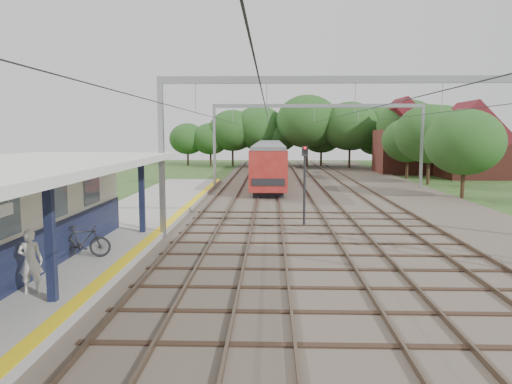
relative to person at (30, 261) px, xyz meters
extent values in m
cube|color=#473D33|center=(10.75, 23.38, -1.17)|extent=(18.00, 90.00, 0.10)
cube|color=gray|center=(-0.75, 7.38, -1.05)|extent=(5.00, 52.00, 0.35)
cube|color=yellow|center=(1.50, 7.38, -0.87)|extent=(0.45, 52.00, 0.01)
cube|color=black|center=(-0.53, 0.38, -0.17)|extent=(0.06, 18.00, 1.40)
cube|color=slate|center=(-0.52, 0.38, 1.33)|extent=(0.05, 16.00, 1.30)
cube|color=black|center=(0.85, -0.62, 0.73)|extent=(0.22, 0.22, 3.20)
cube|color=black|center=(0.85, 8.38, 0.73)|extent=(0.22, 0.22, 3.20)
cube|color=white|center=(0.75, -2.62, 1.78)|extent=(0.06, 0.85, 0.26)
cube|color=brown|center=(2.54, 23.38, -1.05)|extent=(0.07, 88.00, 0.15)
cube|color=brown|center=(3.97, 23.38, -1.05)|extent=(0.07, 88.00, 0.15)
cube|color=brown|center=(5.54, 23.38, -1.05)|extent=(0.07, 88.00, 0.15)
cube|color=brown|center=(6.97, 23.38, -1.05)|extent=(0.07, 88.00, 0.15)
cube|color=brown|center=(9.24, 23.38, -1.05)|extent=(0.07, 88.00, 0.15)
cube|color=brown|center=(10.67, 23.38, -1.05)|extent=(0.07, 88.00, 0.15)
cube|color=brown|center=(12.84, 23.38, -1.05)|extent=(0.07, 88.00, 0.15)
cube|color=brown|center=(14.27, 23.38, -1.05)|extent=(0.07, 88.00, 0.15)
cube|color=gray|center=(1.75, 8.38, 2.28)|extent=(0.22, 0.22, 7.00)
cube|color=gray|center=(10.25, 8.38, 5.63)|extent=(17.00, 0.20, 0.30)
cube|color=gray|center=(1.75, 28.38, 2.28)|extent=(0.22, 0.22, 7.00)
cube|color=gray|center=(18.75, 28.38, 2.28)|extent=(0.22, 0.22, 7.00)
cube|color=gray|center=(10.25, 28.38, 5.63)|extent=(17.00, 0.20, 0.30)
cylinder|color=black|center=(3.25, 23.38, 4.28)|extent=(0.02, 88.00, 0.02)
cylinder|color=black|center=(6.25, 23.38, 4.28)|extent=(0.02, 88.00, 0.02)
cylinder|color=black|center=(9.95, 23.38, 4.28)|extent=(0.02, 88.00, 0.02)
cylinder|color=black|center=(13.55, 23.38, 4.28)|extent=(0.02, 88.00, 0.02)
cylinder|color=#382619|center=(-3.25, 54.38, 0.22)|extent=(0.28, 0.28, 2.88)
ellipsoid|color=#1A4A1B|center=(-3.25, 54.38, 3.74)|extent=(6.72, 6.72, 5.76)
cylinder|color=#382619|center=(2.75, 56.38, 0.04)|extent=(0.28, 0.28, 2.52)
ellipsoid|color=#1A4A1B|center=(2.75, 56.38, 3.12)|extent=(5.88, 5.88, 5.04)
cylinder|color=#382619|center=(8.75, 53.38, 0.40)|extent=(0.28, 0.28, 3.24)
ellipsoid|color=#1A4A1B|center=(8.75, 53.38, 4.36)|extent=(7.56, 7.56, 6.48)
cylinder|color=#382619|center=(14.75, 55.38, 0.13)|extent=(0.28, 0.28, 2.70)
ellipsoid|color=#1A4A1B|center=(14.75, 55.38, 3.43)|extent=(6.30, 6.30, 5.40)
cylinder|color=#382619|center=(21.25, 31.38, 0.04)|extent=(0.28, 0.28, 2.52)
ellipsoid|color=#1A4A1B|center=(21.25, 31.38, 3.12)|extent=(5.88, 5.88, 5.04)
cylinder|color=#382619|center=(21.75, 47.38, 0.22)|extent=(0.28, 0.28, 2.88)
ellipsoid|color=#1A4A1B|center=(21.75, 47.38, 3.74)|extent=(6.72, 6.72, 5.76)
cube|color=brown|center=(27.75, 39.38, 1.03)|extent=(7.00, 6.00, 4.50)
cube|color=maroon|center=(27.75, 39.38, 4.18)|extent=(4.99, 6.12, 4.99)
cube|color=brown|center=(22.75, 45.38, 1.28)|extent=(8.00, 6.00, 5.00)
cube|color=maroon|center=(22.75, 45.38, 4.68)|extent=(5.52, 6.12, 5.52)
imported|color=white|center=(0.00, 0.00, 0.00)|extent=(0.71, 0.53, 1.75)
imported|color=black|center=(-0.04, 3.82, -0.31)|extent=(1.95, 0.87, 1.13)
cube|color=black|center=(6.25, 29.44, -0.90)|extent=(2.15, 15.36, 0.44)
cube|color=maroon|center=(6.25, 29.44, 0.77)|extent=(2.69, 16.70, 2.89)
cube|color=black|center=(6.25, 29.44, 1.06)|extent=(2.73, 15.36, 0.84)
cube|color=slate|center=(6.25, 29.44, 2.34)|extent=(2.48, 16.70, 0.28)
cube|color=black|center=(6.25, 46.74, -0.90)|extent=(2.15, 15.36, 0.44)
cube|color=maroon|center=(6.25, 46.74, 0.77)|extent=(2.69, 16.70, 2.89)
cube|color=black|center=(6.25, 46.74, 1.06)|extent=(2.73, 15.36, 0.84)
cube|color=slate|center=(6.25, 46.74, 2.34)|extent=(2.48, 16.70, 0.28)
cylinder|color=black|center=(8.10, 11.67, 0.61)|extent=(0.15, 0.15, 3.67)
cube|color=black|center=(8.10, 11.67, 2.54)|extent=(0.31, 0.24, 0.50)
sphere|color=red|center=(8.10, 11.57, 2.69)|extent=(0.13, 0.13, 0.13)
camera|label=1|loc=(6.45, -12.86, 3.41)|focal=35.00mm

